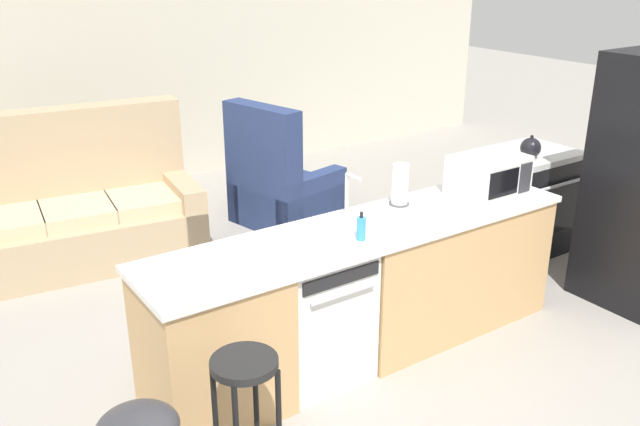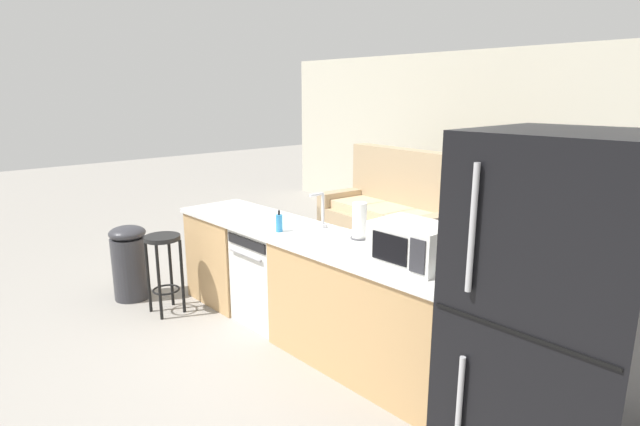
# 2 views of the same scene
# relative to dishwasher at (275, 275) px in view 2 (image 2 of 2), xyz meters

# --- Properties ---
(ground_plane) EXTENTS (24.00, 24.00, 0.00)m
(ground_plane) POSITION_rel_dishwasher_xyz_m (0.25, 0.00, -0.42)
(ground_plane) COLOR gray
(wall_back) EXTENTS (10.00, 0.06, 2.60)m
(wall_back) POSITION_rel_dishwasher_xyz_m (0.55, 4.20, 0.88)
(wall_back) COLOR beige
(wall_back) RESTS_ON ground_plane
(kitchen_counter) EXTENTS (2.94, 0.66, 0.90)m
(kitchen_counter) POSITION_rel_dishwasher_xyz_m (0.49, 0.00, -0.00)
(kitchen_counter) COLOR tan
(kitchen_counter) RESTS_ON ground_plane
(dishwasher) EXTENTS (0.58, 0.61, 0.84)m
(dishwasher) POSITION_rel_dishwasher_xyz_m (0.00, 0.00, 0.00)
(dishwasher) COLOR white
(dishwasher) RESTS_ON ground_plane
(stove_range) EXTENTS (0.76, 0.68, 0.90)m
(stove_range) POSITION_rel_dishwasher_xyz_m (2.60, 0.55, 0.03)
(stove_range) COLOR black
(stove_range) RESTS_ON ground_plane
(refrigerator) EXTENTS (0.72, 0.73, 1.85)m
(refrigerator) POSITION_rel_dishwasher_xyz_m (2.60, -0.55, 0.51)
(refrigerator) COLOR black
(refrigerator) RESTS_ON ground_plane
(microwave) EXTENTS (0.50, 0.37, 0.28)m
(microwave) POSITION_rel_dishwasher_xyz_m (1.47, -0.00, 0.62)
(microwave) COLOR white
(microwave) RESTS_ON kitchen_counter
(sink_faucet) EXTENTS (0.07, 0.18, 0.30)m
(sink_faucet) POSITION_rel_dishwasher_xyz_m (0.40, 0.19, 0.61)
(sink_faucet) COLOR silver
(sink_faucet) RESTS_ON kitchen_counter
(paper_towel_roll) EXTENTS (0.14, 0.14, 0.28)m
(paper_towel_roll) POSITION_rel_dishwasher_xyz_m (0.82, 0.19, 0.62)
(paper_towel_roll) COLOR #4C4C51
(paper_towel_roll) RESTS_ON kitchen_counter
(soap_bottle) EXTENTS (0.06, 0.06, 0.18)m
(soap_bottle) POSITION_rel_dishwasher_xyz_m (0.25, -0.14, 0.55)
(soap_bottle) COLOR #338CCC
(soap_bottle) RESTS_ON kitchen_counter
(kettle) EXTENTS (0.21, 0.17, 0.19)m
(kettle) POSITION_rel_dishwasher_xyz_m (2.43, 0.42, 0.56)
(kettle) COLOR black
(kettle) RESTS_ON stove_range
(bar_stool) EXTENTS (0.32, 0.32, 0.74)m
(bar_stool) POSITION_rel_dishwasher_xyz_m (-0.81, -0.65, 0.11)
(bar_stool) COLOR black
(bar_stool) RESTS_ON ground_plane
(trash_bin) EXTENTS (0.35, 0.35, 0.74)m
(trash_bin) POSITION_rel_dishwasher_xyz_m (-1.36, -0.75, -0.04)
(trash_bin) COLOR #333338
(trash_bin) RESTS_ON ground_plane
(couch) EXTENTS (2.09, 1.14, 1.27)m
(couch) POSITION_rel_dishwasher_xyz_m (-0.73, 2.58, -0.03)
(couch) COLOR tan
(couch) RESTS_ON ground_plane
(armchair) EXTENTS (0.97, 1.01, 1.20)m
(armchair) POSITION_rel_dishwasher_xyz_m (1.11, 2.26, -0.07)
(armchair) COLOR navy
(armchair) RESTS_ON ground_plane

